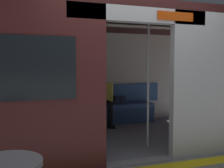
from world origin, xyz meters
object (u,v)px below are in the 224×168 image
Objects in this scene: person_seated at (102,95)px; grab_pole_far at (148,84)px; bench_seat at (94,110)px; handbag at (119,100)px; train_car at (106,57)px; grab_pole_door at (99,85)px; book at (83,105)px.

person_seated is 0.56× the size of grab_pole_far.
bench_seat is 11.22× the size of handbag.
train_car is 1.63m from bench_seat.
grab_pole_door is 0.89m from grab_pole_far.
grab_pole_far is at bearing 125.33° from train_car.
book is (0.23, -0.07, 0.12)m from bench_seat.
grab_pole_door reaches higher than book.
train_car is 29.09× the size of book.
train_car is 3.04× the size of grab_pole_door.
bench_seat is 13.26× the size of book.
handbag is (-0.71, -1.20, -0.97)m from train_car.
person_seated is 4.54× the size of handbag.
bench_seat is 0.38m from person_seated.
handbag is (-0.65, -0.06, 0.19)m from bench_seat.
grab_pole_far reaches higher than person_seated.
grab_pole_door is (0.63, 1.95, 0.38)m from person_seated.
handbag is 0.12× the size of grab_pole_door.
grab_pole_door reaches higher than handbag.
grab_pole_door is at bearing 62.08° from handbag.
person_seated is (-0.26, -1.09, -0.84)m from train_car.
book is 0.10× the size of grab_pole_door.
handbag is at bearing -96.22° from grab_pole_far.
person_seated reaches higher than handbag.
train_car is 0.99m from grab_pole_far.
handbag is at bearing -175.14° from bench_seat.
person_seated is (-0.19, 0.05, 0.33)m from bench_seat.
grab_pole_door is at bearing 9.23° from grab_pole_far.
train_car reaches higher than handbag.
grab_pole_far is (-0.67, 1.92, 0.59)m from book.
book is 2.16m from grab_pole_door.
bench_seat is at bearing -102.41° from grab_pole_door.
train_car is 3.04× the size of grab_pole_far.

